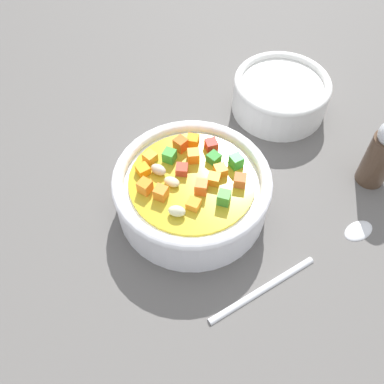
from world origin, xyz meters
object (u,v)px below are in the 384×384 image
(soup_bowl_main, at_px, (192,190))
(spoon, at_px, (310,260))
(pepper_shaker, at_px, (382,153))
(side_bowl_small, at_px, (280,94))

(soup_bowl_main, relative_size, spoon, 0.81)
(pepper_shaker, bearing_deg, soup_bowl_main, -5.46)
(soup_bowl_main, height_order, pepper_shaker, pepper_shaker)
(spoon, xyz_separation_m, pepper_shaker, (-0.12, -0.08, 0.04))
(spoon, bearing_deg, soup_bowl_main, 118.80)
(soup_bowl_main, distance_m, side_bowl_small, 0.20)
(soup_bowl_main, relative_size, side_bowl_small, 1.36)
(side_bowl_small, bearing_deg, spoon, 75.69)
(soup_bowl_main, xyz_separation_m, pepper_shaker, (-0.22, 0.02, 0.02))
(side_bowl_small, xyz_separation_m, pepper_shaker, (-0.06, 0.15, 0.02))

